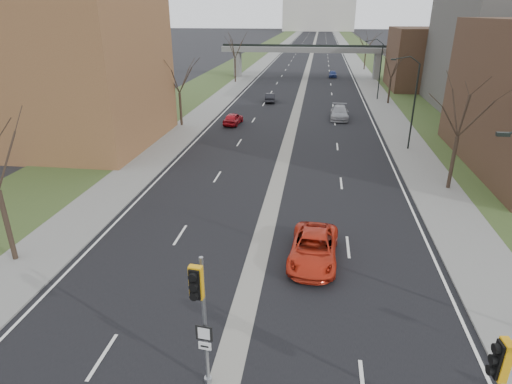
% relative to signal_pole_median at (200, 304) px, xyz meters
% --- Properties ---
extents(road_surface, '(20.00, 600.00, 0.01)m').
position_rel_signal_pole_median_xyz_m(road_surface, '(0.62, 148.88, -3.69)').
color(road_surface, black).
rests_on(road_surface, ground).
extents(median_strip, '(1.20, 600.00, 0.02)m').
position_rel_signal_pole_median_xyz_m(median_strip, '(0.62, 148.88, -3.69)').
color(median_strip, gray).
rests_on(median_strip, ground).
extents(sidewalk_right, '(4.00, 600.00, 0.12)m').
position_rel_signal_pole_median_xyz_m(sidewalk_right, '(12.62, 148.88, -3.63)').
color(sidewalk_right, gray).
rests_on(sidewalk_right, ground).
extents(sidewalk_left, '(4.00, 600.00, 0.12)m').
position_rel_signal_pole_median_xyz_m(sidewalk_left, '(-11.38, 148.88, -3.63)').
color(sidewalk_left, gray).
rests_on(sidewalk_left, ground).
extents(grass_verge_right, '(8.00, 600.00, 0.10)m').
position_rel_signal_pole_median_xyz_m(grass_verge_right, '(18.62, 148.88, -3.64)').
color(grass_verge_right, '#354821').
rests_on(grass_verge_right, ground).
extents(grass_verge_left, '(8.00, 600.00, 0.10)m').
position_rel_signal_pole_median_xyz_m(grass_verge_left, '(-17.38, 148.88, -3.64)').
color(grass_verge_left, '#354821').
rests_on(grass_verge_left, ground).
extents(apartment_building, '(25.00, 16.00, 22.00)m').
position_rel_signal_pole_median_xyz_m(apartment_building, '(-25.38, 28.88, 7.31)').
color(apartment_building, brown).
rests_on(apartment_building, ground).
extents(commercial_block_far, '(14.00, 14.00, 10.00)m').
position_rel_signal_pole_median_xyz_m(commercial_block_far, '(22.62, 68.88, 1.31)').
color(commercial_block_far, '#472F21').
rests_on(commercial_block_far, ground).
extents(pedestrian_bridge, '(34.00, 3.00, 6.45)m').
position_rel_signal_pole_median_xyz_m(pedestrian_bridge, '(0.62, 78.88, 1.15)').
color(pedestrian_bridge, slate).
rests_on(pedestrian_bridge, ground).
extents(capitol, '(48.00, 42.00, 55.75)m').
position_rel_signal_pole_median_xyz_m(capitol, '(0.62, 318.88, 14.91)').
color(capitol, silver).
rests_on(capitol, ground).
extents(streetlight_mid, '(2.61, 0.20, 8.70)m').
position_rel_signal_pole_median_xyz_m(streetlight_mid, '(11.61, 30.88, 3.26)').
color(streetlight_mid, black).
rests_on(streetlight_mid, sidewalk_right).
extents(streetlight_far, '(2.61, 0.20, 8.70)m').
position_rel_signal_pole_median_xyz_m(streetlight_far, '(11.61, 56.88, 3.26)').
color(streetlight_far, black).
rests_on(streetlight_far, sidewalk_right).
extents(tree_left_b, '(6.75, 6.75, 8.81)m').
position_rel_signal_pole_median_xyz_m(tree_left_b, '(-12.38, 36.88, 2.54)').
color(tree_left_b, '#382B21').
rests_on(tree_left_b, sidewalk_left).
extents(tree_left_c, '(7.65, 7.65, 9.99)m').
position_rel_signal_pole_median_xyz_m(tree_left_c, '(-12.38, 70.88, 3.35)').
color(tree_left_c, '#382B21').
rests_on(tree_left_c, sidewalk_left).
extents(tree_right_a, '(7.20, 7.20, 9.40)m').
position_rel_signal_pole_median_xyz_m(tree_right_a, '(13.62, 20.88, 2.94)').
color(tree_right_a, '#382B21').
rests_on(tree_right_a, sidewalk_right).
extents(tree_right_b, '(6.30, 6.30, 8.22)m').
position_rel_signal_pole_median_xyz_m(tree_right_b, '(13.62, 53.88, 2.13)').
color(tree_right_b, '#382B21').
rests_on(tree_right_b, sidewalk_right).
extents(tree_right_c, '(7.65, 7.65, 9.99)m').
position_rel_signal_pole_median_xyz_m(tree_right_c, '(13.62, 93.88, 3.35)').
color(tree_right_c, '#382B21').
rests_on(tree_right_c, sidewalk_right).
extents(signal_pole_median, '(0.61, 0.87, 5.30)m').
position_rel_signal_pole_median_xyz_m(signal_pole_median, '(0.00, 0.00, 0.00)').
color(signal_pole_median, gray).
rests_on(signal_pole_median, ground).
extents(car_left_near, '(2.03, 4.24, 1.40)m').
position_rel_signal_pole_median_xyz_m(car_left_near, '(-6.48, 38.45, -2.99)').
color(car_left_near, '#B1141E').
rests_on(car_left_near, ground).
extents(car_left_far, '(1.73, 4.11, 1.32)m').
position_rel_signal_pole_median_xyz_m(car_left_far, '(-3.65, 52.76, -3.03)').
color(car_left_far, black).
rests_on(car_left_far, ground).
extents(car_right_near, '(2.77, 5.53, 1.50)m').
position_rel_signal_pole_median_xyz_m(car_right_near, '(3.65, 9.18, -2.94)').
color(car_right_near, red).
rests_on(car_right_near, ground).
extents(car_right_mid, '(2.33, 5.47, 1.57)m').
position_rel_signal_pole_median_xyz_m(car_right_mid, '(6.21, 43.24, -2.91)').
color(car_right_mid, '#93949A').
rests_on(car_right_mid, ground).
extents(car_right_far, '(1.58, 3.87, 1.32)m').
position_rel_signal_pole_median_xyz_m(car_right_far, '(6.15, 80.72, -3.03)').
color(car_right_far, navy).
rests_on(car_right_far, ground).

